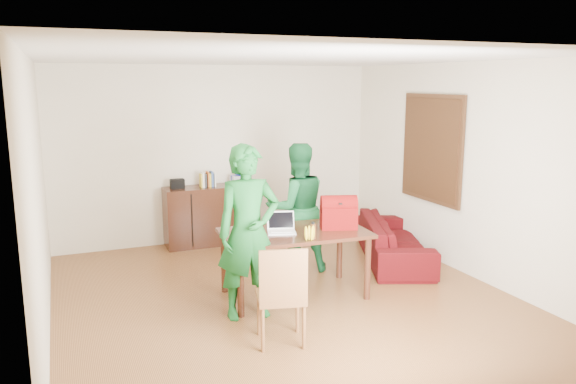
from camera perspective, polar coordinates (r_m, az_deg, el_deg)
name	(u,v)px	position (r m, az deg, el deg)	size (l,w,h in m)	color
room	(282,185)	(6.32, -0.64, 0.70)	(5.20, 5.70, 2.90)	#4C2A13
table	(295,239)	(6.45, 0.68, -4.85)	(1.70, 1.01, 0.77)	black
chair	(281,314)	(5.44, -0.72, -12.33)	(0.53, 0.52, 0.98)	brown
person_near	(248,232)	(5.85, -4.04, -4.10)	(0.67, 0.44, 1.84)	#135921
person_far	(297,208)	(7.27, 0.92, -1.63)	(0.82, 0.64, 1.69)	#13582A
laptop	(282,229)	(6.35, -0.64, -3.79)	(0.36, 0.30, 0.22)	white
bananas	(309,237)	(6.08, 2.20, -4.63)	(0.16, 0.10, 0.06)	gold
bottle	(313,230)	(6.13, 2.55, -3.90)	(0.06, 0.06, 0.18)	#552C13
red_bag	(339,215)	(6.55, 5.16, -2.38)	(0.41, 0.24, 0.31)	#70070A
sofa	(394,240)	(7.98, 10.73, -4.78)	(1.98, 0.77, 0.58)	#3F0811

